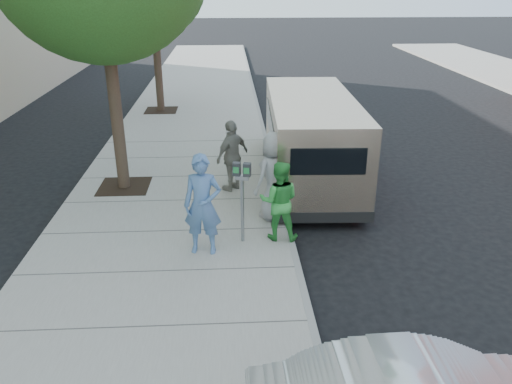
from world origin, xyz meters
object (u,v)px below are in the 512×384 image
(van, at_px, (310,138))
(person_green_shirt, at_px, (279,201))
(parking_meter, at_px, (242,185))
(person_officer, at_px, (203,205))
(person_striped_polo, at_px, (232,156))
(person_gray_shirt, at_px, (275,176))

(van, distance_m, person_green_shirt, 3.45)
(parking_meter, xyz_separation_m, van, (1.81, 3.35, -0.15))
(person_officer, relative_size, person_green_shirt, 1.20)
(person_green_shirt, xyz_separation_m, person_striped_polo, (-0.85, 2.49, 0.06))
(van, height_order, person_gray_shirt, van)
(person_striped_polo, bearing_deg, person_green_shirt, 62.59)
(van, height_order, person_officer, van)
(parking_meter, height_order, person_striped_polo, person_striped_polo)
(person_officer, bearing_deg, van, 62.30)
(van, height_order, person_striped_polo, van)
(person_officer, bearing_deg, person_striped_polo, 85.63)
(person_striped_polo, bearing_deg, person_officer, 32.67)
(parking_meter, relative_size, van, 0.27)
(parking_meter, height_order, person_green_shirt, parking_meter)
(person_striped_polo, bearing_deg, person_gray_shirt, 72.20)
(van, xyz_separation_m, person_green_shirt, (-1.10, -3.26, -0.22))
(parking_meter, relative_size, person_striped_polo, 0.94)
(parking_meter, bearing_deg, van, 75.41)
(person_officer, bearing_deg, parking_meter, 32.69)
(person_gray_shirt, bearing_deg, person_striped_polo, -97.84)
(van, bearing_deg, person_gray_shirt, -113.14)
(van, distance_m, person_striped_polo, 2.11)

